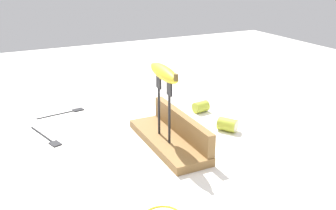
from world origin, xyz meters
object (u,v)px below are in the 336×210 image
object	(u,v)px
fork_fallen_near	(67,112)
banana_chunk_far	(228,125)
fork_stand_center	(164,104)
banana_raised_center	(164,73)
banana_chunk_near	(201,107)
fork_fallen_far	(48,138)

from	to	relation	value
fork_fallen_near	banana_chunk_far	distance (m)	0.57
fork_stand_center	banana_raised_center	distance (m)	0.09
fork_stand_center	banana_chunk_far	bearing A→B (deg)	91.20
banana_chunk_near	fork_fallen_far	bearing A→B (deg)	-91.25
banana_raised_center	fork_fallen_far	size ratio (longest dim) A/B	1.03
banana_raised_center	fork_fallen_far	bearing A→B (deg)	-122.73
banana_raised_center	fork_stand_center	bearing A→B (deg)	-3.77
fork_stand_center	fork_fallen_near	xyz separation A→B (m)	(-0.38, -0.20, -0.13)
banana_chunk_near	banana_chunk_far	world-z (taller)	banana_chunk_far
fork_stand_center	banana_raised_center	world-z (taller)	banana_raised_center
fork_stand_center	banana_raised_center	size ratio (longest dim) A/B	0.99
banana_raised_center	fork_fallen_near	xyz separation A→B (m)	(-0.38, -0.20, -0.22)
fork_stand_center	fork_fallen_far	xyz separation A→B (m)	(-0.19, -0.30, -0.13)
fork_fallen_near	banana_chunk_far	xyz separation A→B (m)	(0.38, 0.43, 0.02)
banana_raised_center	banana_chunk_near	bearing A→B (deg)	127.83
fork_fallen_near	fork_fallen_far	size ratio (longest dim) A/B	0.96
fork_stand_center	fork_fallen_far	size ratio (longest dim) A/B	1.02
fork_stand_center	fork_fallen_near	size ratio (longest dim) A/B	1.06
fork_fallen_far	banana_chunk_far	xyz separation A→B (m)	(0.19, 0.52, 0.02)
fork_fallen_near	banana_chunk_far	world-z (taller)	banana_chunk_far
fork_stand_center	banana_chunk_far	distance (m)	0.25
fork_stand_center	fork_fallen_near	distance (m)	0.45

